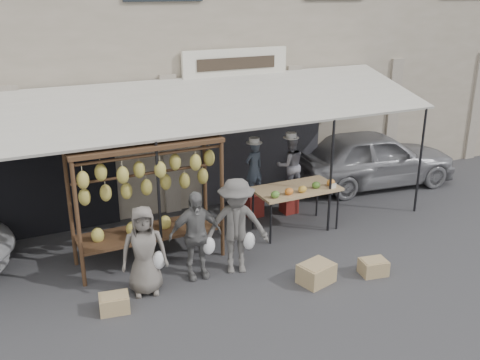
# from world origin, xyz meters

# --- Properties ---
(ground_plane) EXTENTS (90.00, 90.00, 0.00)m
(ground_plane) POSITION_xyz_m (0.00, 0.00, 0.00)
(ground_plane) COLOR #2D2D30
(shophouse) EXTENTS (24.00, 6.15, 7.30)m
(shophouse) POSITION_xyz_m (-0.00, 6.50, 3.65)
(shophouse) COLOR #A49785
(shophouse) RESTS_ON ground_plane
(awning) EXTENTS (10.00, 2.35, 2.92)m
(awning) POSITION_xyz_m (0.01, 2.28, 2.57)
(awning) COLOR #BAB6AC
(awning) RESTS_ON ground_plane
(banana_rack) EXTENTS (2.60, 0.90, 2.24)m
(banana_rack) POSITION_xyz_m (-1.11, 1.46, 1.57)
(banana_rack) COLOR #482A1A
(banana_rack) RESTS_ON ground_plane
(produce_table) EXTENTS (1.70, 0.90, 1.04)m
(produce_table) POSITION_xyz_m (1.93, 1.46, 0.87)
(produce_table) COLOR tan
(produce_table) RESTS_ON ground_plane
(vendor_left) EXTENTS (0.48, 0.36, 1.18)m
(vendor_left) POSITION_xyz_m (1.49, 2.49, 1.08)
(vendor_left) COLOR #384350
(vendor_left) RESTS_ON stool_left
(vendor_right) EXTENTS (0.69, 0.58, 1.28)m
(vendor_right) POSITION_xyz_m (2.27, 2.31, 1.09)
(vendor_right) COLOR slate
(vendor_right) RESTS_ON stool_right
(customer_left) EXTENTS (0.80, 0.60, 1.49)m
(customer_left) POSITION_xyz_m (-1.49, 0.49, 0.74)
(customer_left) COLOR #67615A
(customer_left) RESTS_ON ground_plane
(customer_mid) EXTENTS (0.93, 0.45, 1.55)m
(customer_mid) POSITION_xyz_m (-0.58, 0.60, 0.77)
(customer_mid) COLOR slate
(customer_mid) RESTS_ON ground_plane
(customer_right) EXTENTS (1.24, 0.95, 1.70)m
(customer_right) POSITION_xyz_m (0.12, 0.47, 0.85)
(customer_right) COLOR #56534F
(customer_right) RESTS_ON ground_plane
(stool_left) EXTENTS (0.35, 0.35, 0.49)m
(stool_left) POSITION_xyz_m (1.49, 2.49, 0.24)
(stool_left) COLOR maroon
(stool_left) RESTS_ON ground_plane
(stool_right) EXTENTS (0.34, 0.34, 0.45)m
(stool_right) POSITION_xyz_m (2.27, 2.31, 0.22)
(stool_right) COLOR maroon
(stool_right) RESTS_ON ground_plane
(crate_near_a) EXTENTS (0.65, 0.55, 0.34)m
(crate_near_a) POSITION_xyz_m (1.16, -0.46, 0.17)
(crate_near_a) COLOR tan
(crate_near_a) RESTS_ON ground_plane
(crate_near_b) EXTENTS (0.50, 0.41, 0.27)m
(crate_near_b) POSITION_xyz_m (2.19, -0.66, 0.13)
(crate_near_b) COLOR tan
(crate_near_b) RESTS_ON ground_plane
(crate_far) EXTENTS (0.49, 0.40, 0.27)m
(crate_far) POSITION_xyz_m (-2.08, 0.16, 0.13)
(crate_far) COLOR tan
(crate_far) RESTS_ON ground_plane
(sedan) EXTENTS (4.30, 2.17, 1.41)m
(sedan) POSITION_xyz_m (5.02, 2.94, 0.70)
(sedan) COLOR gray
(sedan) RESTS_ON ground_plane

